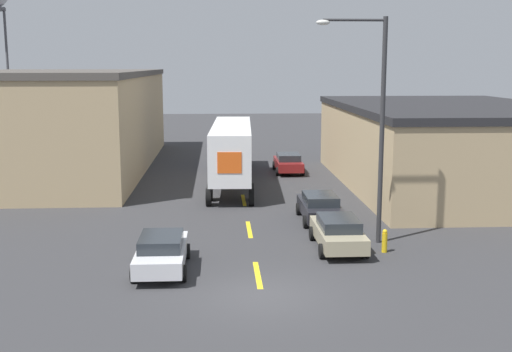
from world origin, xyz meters
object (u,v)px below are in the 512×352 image
Objects in this scene: parked_car_left_near at (162,251)px; parked_car_right_far at (288,163)px; fire_hydrant at (385,241)px; parked_car_right_near at (338,232)px; parked_car_right_mid at (320,207)px; street_lamp at (375,116)px; semi_truck at (232,147)px.

parked_car_left_near and parked_car_right_far have the same top height.
parked_car_right_far is at bearing 95.23° from fire_hydrant.
parked_car_right_near reaches higher than fire_hydrant.
parked_car_right_near is 1.92m from fire_hydrant.
parked_car_right_mid is at bearing 45.63° from parked_car_left_near.
parked_car_right_mid is at bearing -90.00° from parked_car_right_far.
parked_car_right_mid and parked_car_right_far have the same top height.
parked_car_left_near is 9.04m from fire_hydrant.
parked_car_right_far is (0.00, 14.34, 0.00)m from parked_car_right_mid.
parked_car_right_near is 4.54× the size of fire_hydrant.
fire_hydrant is (0.20, -1.46, -4.97)m from street_lamp.
parked_car_right_mid is 0.46× the size of street_lamp.
parked_car_right_mid is 1.00× the size of parked_car_right_far.
semi_truck is at bearing 110.60° from parked_car_right_mid.
parked_car_right_near is at bearing -73.15° from semi_truck.
parked_car_left_near is at bearing -97.26° from semi_truck.
parked_car_right_near is at bearing 161.37° from fire_hydrant.
parked_car_right_mid is 1.00× the size of parked_car_left_near.
semi_truck is 3.71× the size of parked_car_right_near.
parked_car_left_near is 1.00× the size of parked_car_right_far.
parked_car_left_near is (-7.05, -7.21, 0.00)m from parked_car_right_mid.
parked_car_right_near is at bearing 18.83° from parked_car_left_near.
street_lamp is (8.66, 3.25, 4.73)m from parked_car_left_near.
street_lamp is at bearing 27.86° from parked_car_right_near.
parked_car_left_near is 1.00× the size of parked_car_right_near.
parked_car_right_near is 0.46× the size of street_lamp.
street_lamp is at bearing -84.98° from parked_car_right_far.
parked_car_right_far is at bearing 44.11° from semi_truck.
street_lamp is (1.61, -18.29, 4.73)m from parked_car_right_far.
parked_car_left_near is at bearing -168.54° from fire_hydrant.
parked_car_right_mid is 10.08m from parked_car_left_near.
semi_truck reaches higher than parked_car_right_mid.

